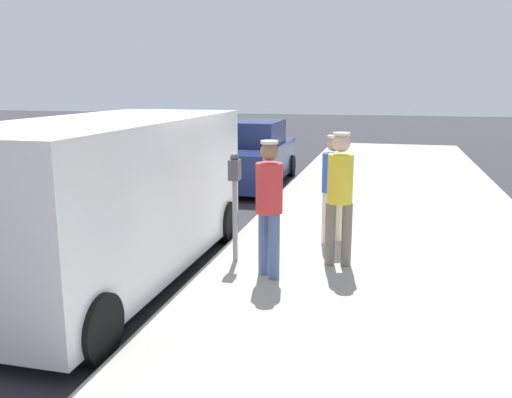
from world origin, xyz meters
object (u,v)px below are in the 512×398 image
object	(u,v)px
parked_van	(109,195)
parking_meter_near	(235,189)
pedestrian_in_red	(269,200)
pedestrian_in_blue	(333,182)
parked_sedan_ahead	(247,156)
pedestrian_in_yellow	(340,190)

from	to	relation	value
parked_van	parking_meter_near	bearing A→B (deg)	25.82
parking_meter_near	pedestrian_in_red	size ratio (longest dim) A/B	0.87
parking_meter_near	pedestrian_in_blue	distance (m)	1.73
parked_sedan_ahead	pedestrian_in_blue	bearing A→B (deg)	-62.20
pedestrian_in_red	pedestrian_in_blue	size ratio (longest dim) A/B	1.05
parking_meter_near	pedestrian_in_blue	bearing A→B (deg)	45.40
parking_meter_near	parked_van	world-z (taller)	parked_van
pedestrian_in_blue	parked_van	size ratio (longest dim) A/B	0.32
pedestrian_in_yellow	pedestrian_in_blue	distance (m)	1.10
parking_meter_near	pedestrian_in_yellow	xyz separation A→B (m)	(1.42, 0.15, 0.02)
parking_meter_near	pedestrian_in_yellow	world-z (taller)	pedestrian_in_yellow
pedestrian_in_blue	parked_van	xyz separation A→B (m)	(-2.71, -1.96, 0.05)
pedestrian_in_blue	parked_van	distance (m)	3.34
pedestrian_in_red	pedestrian_in_blue	xyz separation A→B (m)	(0.62, 1.73, -0.05)
pedestrian_in_yellow	pedestrian_in_red	bearing A→B (deg)	-141.44
parking_meter_near	parked_sedan_ahead	bearing A→B (deg)	103.42
pedestrian_in_yellow	parked_van	bearing A→B (deg)	-163.24
parked_van	pedestrian_in_yellow	bearing A→B (deg)	16.76
parking_meter_near	pedestrian_in_red	xyz separation A→B (m)	(0.59, -0.50, -0.02)
pedestrian_in_blue	pedestrian_in_red	bearing A→B (deg)	-109.64
pedestrian_in_red	parked_van	bearing A→B (deg)	-173.90
parking_meter_near	parked_van	distance (m)	1.67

